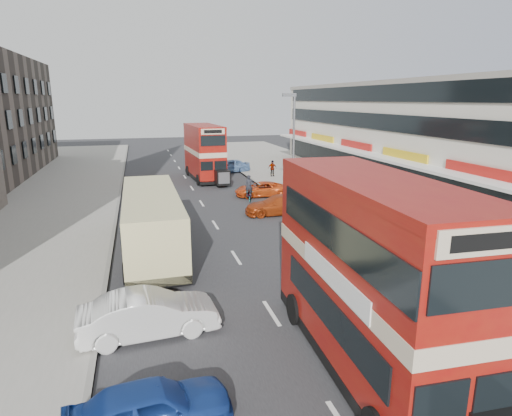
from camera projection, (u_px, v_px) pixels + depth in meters
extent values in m
plane|color=#28282B|center=(290.00, 342.00, 14.14)|extent=(160.00, 160.00, 0.00)
cube|color=#28282B|center=(202.00, 203.00, 32.85)|extent=(12.00, 90.00, 0.01)
cube|color=gray|center=(345.00, 194.00, 35.88)|extent=(12.00, 90.00, 0.15)
cube|color=gray|center=(28.00, 213.00, 29.78)|extent=(12.00, 90.00, 0.15)
cube|color=gray|center=(118.00, 208.00, 31.28)|extent=(0.20, 90.00, 0.16)
cube|color=gray|center=(278.00, 198.00, 34.38)|extent=(0.20, 90.00, 0.16)
cube|color=beige|center=(419.00, 136.00, 38.70)|extent=(8.00, 46.00, 9.00)
cube|color=black|center=(376.00, 170.00, 38.38)|extent=(0.10, 44.00, 2.40)
cube|color=gray|center=(424.00, 83.00, 37.57)|extent=(8.20, 46.20, 0.40)
cube|color=white|center=(369.00, 154.00, 37.82)|extent=(1.80, 44.00, 0.20)
cylinder|color=slate|center=(293.00, 151.00, 31.68)|extent=(0.16, 0.16, 8.00)
cube|color=slate|center=(289.00, 95.00, 30.59)|extent=(1.00, 0.20, 0.25)
cube|color=black|center=(364.00, 351.00, 12.97)|extent=(3.04, 8.70, 0.38)
cube|color=maroon|center=(367.00, 312.00, 12.65)|extent=(3.02, 8.70, 2.37)
cube|color=beige|center=(370.00, 269.00, 12.32)|extent=(3.06, 8.74, 0.48)
cube|color=maroon|center=(373.00, 225.00, 12.00)|extent=(3.02, 8.70, 2.26)
cube|color=maroon|center=(376.00, 183.00, 11.70)|extent=(3.04, 8.72, 0.27)
cube|color=black|center=(205.00, 176.00, 42.79)|extent=(3.01, 8.20, 0.35)
cube|color=maroon|center=(204.00, 163.00, 42.49)|extent=(2.99, 8.20, 2.22)
cube|color=beige|center=(204.00, 151.00, 42.19)|extent=(3.03, 8.24, 0.45)
cube|color=maroon|center=(204.00, 138.00, 41.89)|extent=(2.99, 8.20, 2.12)
cube|color=maroon|center=(203.00, 126.00, 41.61)|extent=(3.01, 8.22, 0.25)
cube|color=black|center=(222.00, 177.00, 38.59)|extent=(1.28, 1.28, 1.31)
cube|color=black|center=(153.00, 243.00, 22.57)|extent=(2.79, 10.77, 0.43)
cube|color=#CCC284|center=(152.00, 220.00, 22.26)|extent=(2.77, 10.77, 2.79)
imported|color=navy|center=(150.00, 409.00, 10.12)|extent=(4.08, 2.08, 1.33)
imported|color=silver|center=(149.00, 314.00, 14.38)|extent=(4.69, 1.95, 1.51)
imported|color=#A63810|center=(278.00, 205.00, 29.63)|extent=(4.62, 1.98, 1.33)
imported|color=#DD4B16|center=(261.00, 189.00, 35.11)|extent=(4.33, 2.14, 1.18)
imported|color=#5C83B8|center=(230.00, 166.00, 46.43)|extent=(4.39, 2.15, 1.44)
imported|color=gray|center=(325.00, 198.00, 30.48)|extent=(0.63, 0.45, 1.61)
imported|color=gray|center=(272.00, 168.00, 43.42)|extent=(0.96, 0.46, 1.60)
imported|color=gray|center=(249.00, 196.00, 33.59)|extent=(0.71, 1.62, 0.82)
imported|color=black|center=(249.00, 186.00, 33.39)|extent=(0.65, 0.47, 1.68)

